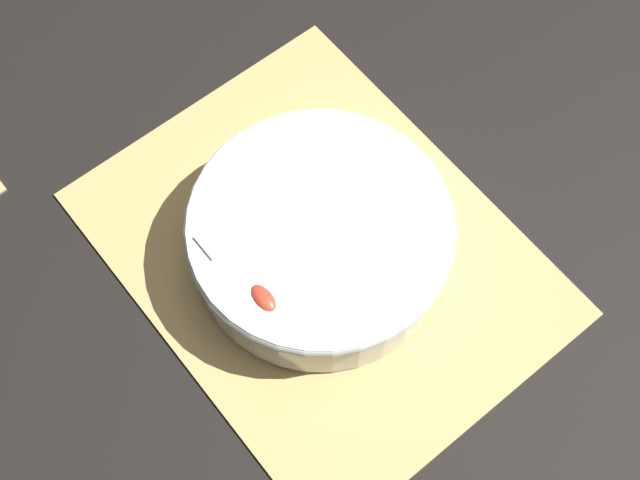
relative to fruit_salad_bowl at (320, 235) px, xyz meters
name	(u,v)px	position (x,y,z in m)	size (l,w,h in m)	color
ground_plane	(320,254)	(0.00, 0.00, -0.04)	(6.00, 6.00, 0.00)	black
bamboo_mat_center	(320,252)	(0.00, 0.00, -0.04)	(0.45, 0.35, 0.01)	tan
fruit_salad_bowl	(320,235)	(0.00, 0.00, 0.00)	(0.26, 0.26, 0.07)	silver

